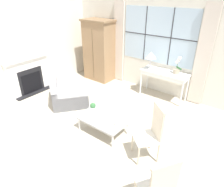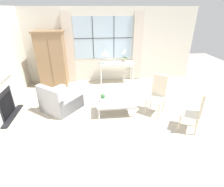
% 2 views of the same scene
% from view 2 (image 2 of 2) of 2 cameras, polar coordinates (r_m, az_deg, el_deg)
% --- Properties ---
extents(ground_plane, '(14.00, 14.00, 0.00)m').
position_cam_2_polar(ground_plane, '(4.81, -0.16, -8.63)').
color(ground_plane, '#B2A893').
extents(wall_back_windowed, '(7.20, 0.14, 2.80)m').
position_cam_2_polar(wall_back_windowed, '(7.08, -2.75, 15.30)').
color(wall_back_windowed, silver).
rests_on(wall_back_windowed, ground_plane).
extents(fireplace, '(0.34, 1.38, 2.11)m').
position_cam_2_polar(fireplace, '(5.47, -32.73, -0.40)').
color(fireplace, black).
rests_on(fireplace, ground_plane).
extents(armoire, '(1.05, 0.69, 2.04)m').
position_cam_2_polar(armoire, '(6.96, -18.96, 10.52)').
color(armoire, '#93704C').
rests_on(armoire, ground_plane).
extents(console_table, '(1.34, 0.49, 0.81)m').
position_cam_2_polar(console_table, '(6.97, 1.50, 9.36)').
color(console_table, white).
rests_on(console_table, ground_plane).
extents(table_lamp, '(0.31, 0.31, 0.51)m').
position_cam_2_polar(table_lamp, '(6.74, -2.27, 13.10)').
color(table_lamp, silver).
rests_on(table_lamp, console_table).
extents(potted_orchid, '(0.22, 0.18, 0.49)m').
position_cam_2_polar(potted_orchid, '(7.01, 3.94, 11.80)').
color(potted_orchid, tan).
rests_on(potted_orchid, console_table).
extents(armchair_upholstered, '(1.28, 1.29, 0.83)m').
position_cam_2_polar(armchair_upholstered, '(5.37, -16.42, -2.43)').
color(armchair_upholstered, '#B2B2B7').
rests_on(armchair_upholstered, ground_plane).
extents(side_chair_wooden, '(0.62, 0.62, 1.10)m').
position_cam_2_polar(side_chair_wooden, '(5.08, 14.69, 0.33)').
color(side_chair_wooden, white).
rests_on(side_chair_wooden, ground_plane).
extents(accent_chair_wooden, '(0.61, 0.61, 1.06)m').
position_cam_2_polar(accent_chair_wooden, '(4.60, 25.77, -4.75)').
color(accent_chair_wooden, white).
rests_on(accent_chair_wooden, ground_plane).
extents(coffee_table, '(1.07, 0.65, 0.37)m').
position_cam_2_polar(coffee_table, '(4.94, 1.20, -3.14)').
color(coffee_table, silver).
rests_on(coffee_table, ground_plane).
extents(potted_plant_small, '(0.13, 0.13, 0.22)m').
position_cam_2_polar(potted_plant_small, '(4.90, -3.01, -1.37)').
color(potted_plant_small, white).
rests_on(potted_plant_small, coffee_table).
extents(pillar_candle, '(0.09, 0.09, 0.13)m').
position_cam_2_polar(pillar_candle, '(4.92, 5.75, -2.14)').
color(pillar_candle, silver).
rests_on(pillar_candle, coffee_table).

